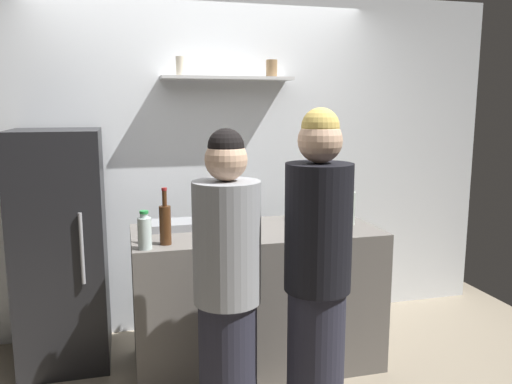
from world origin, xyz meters
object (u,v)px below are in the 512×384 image
(baking_pan, at_px, (175,225))
(refrigerator, at_px, (62,249))
(wine_bottle_amber_glass, at_px, (165,223))
(wine_bottle_pale_glass, at_px, (349,207))
(utensil_holder, at_px, (303,211))
(wine_bottle_green_glass, at_px, (330,201))
(wine_bottle_dark_glass, at_px, (224,204))
(person_grey_hoodie, at_px, (227,294))
(water_bottle_plastic, at_px, (145,232))
(person_blonde, at_px, (317,280))

(baking_pan, bearing_deg, refrigerator, 163.84)
(wine_bottle_amber_glass, relative_size, wine_bottle_pale_glass, 1.05)
(utensil_holder, bearing_deg, wine_bottle_green_glass, -4.80)
(wine_bottle_dark_glass, bearing_deg, person_grey_hoodie, -100.53)
(refrigerator, bearing_deg, wine_bottle_green_glass, -6.06)
(water_bottle_plastic, xyz_separation_m, person_grey_hoodie, (0.38, -0.48, -0.23))
(wine_bottle_green_glass, xyz_separation_m, wine_bottle_amber_glass, (-1.20, -0.39, -0.00))
(refrigerator, distance_m, person_grey_hoodie, 1.45)
(wine_bottle_pale_glass, bearing_deg, wine_bottle_green_glass, 108.01)
(wine_bottle_dark_glass, bearing_deg, wine_bottle_amber_glass, -131.58)
(wine_bottle_amber_glass, relative_size, water_bottle_plastic, 1.51)
(wine_bottle_amber_glass, relative_size, person_blonde, 0.19)
(person_blonde, bearing_deg, baking_pan, -177.72)
(wine_bottle_green_glass, distance_m, person_blonde, 1.14)
(water_bottle_plastic, relative_size, person_grey_hoodie, 0.14)
(refrigerator, height_order, person_blonde, person_blonde)
(utensil_holder, height_order, person_blonde, person_blonde)
(refrigerator, distance_m, wine_bottle_pale_glass, 1.97)
(wine_bottle_amber_glass, height_order, water_bottle_plastic, wine_bottle_amber_glass)
(utensil_holder, bearing_deg, baking_pan, -177.86)
(wine_bottle_green_glass, distance_m, wine_bottle_pale_glass, 0.20)
(water_bottle_plastic, distance_m, person_grey_hoodie, 0.65)
(baking_pan, relative_size, water_bottle_plastic, 1.53)
(person_grey_hoodie, bearing_deg, utensil_holder, 135.51)
(wine_bottle_pale_glass, bearing_deg, utensil_holder, 142.34)
(refrigerator, relative_size, person_grey_hoodie, 0.97)
(refrigerator, xyz_separation_m, baking_pan, (0.74, -0.21, 0.17))
(baking_pan, xyz_separation_m, wine_bottle_pale_glass, (1.18, -0.17, 0.10))
(wine_bottle_green_glass, relative_size, wine_bottle_dark_glass, 1.06)
(refrigerator, height_order, wine_bottle_amber_glass, refrigerator)
(utensil_holder, distance_m, wine_bottle_pale_glass, 0.34)
(wine_bottle_amber_glass, bearing_deg, person_blonde, -41.18)
(refrigerator, bearing_deg, person_grey_hoodie, -51.48)
(water_bottle_plastic, bearing_deg, wine_bottle_amber_glass, 30.55)
(refrigerator, distance_m, utensil_holder, 1.67)
(wine_bottle_dark_glass, xyz_separation_m, water_bottle_plastic, (-0.58, -0.58, -0.03))
(utensil_holder, relative_size, wine_bottle_pale_glass, 0.68)
(utensil_holder, bearing_deg, water_bottle_plastic, -156.83)
(wine_bottle_dark_glass, bearing_deg, utensil_holder, -10.68)
(wine_bottle_green_glass, distance_m, wine_bottle_amber_glass, 1.27)
(utensil_holder, bearing_deg, person_grey_hoodie, -127.86)
(wine_bottle_pale_glass, bearing_deg, wine_bottle_amber_glass, -170.88)
(wine_bottle_amber_glass, height_order, person_grey_hoodie, person_grey_hoodie)
(wine_bottle_amber_glass, bearing_deg, wine_bottle_dark_glass, 48.42)
(refrigerator, height_order, wine_bottle_green_glass, refrigerator)
(wine_bottle_dark_glass, xyz_separation_m, person_grey_hoodie, (-0.20, -1.06, -0.25))
(refrigerator, bearing_deg, wine_bottle_dark_glass, -3.97)
(utensil_holder, relative_size, wine_bottle_dark_glass, 0.68)
(baking_pan, height_order, wine_bottle_amber_glass, wine_bottle_amber_glass)
(refrigerator, relative_size, water_bottle_plastic, 7.13)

